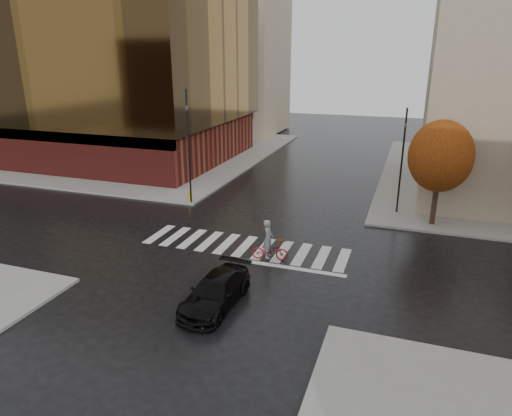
{
  "coord_description": "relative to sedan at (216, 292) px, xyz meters",
  "views": [
    {
      "loc": [
        8.39,
        -21.61,
        10.34
      ],
      "look_at": [
        0.33,
        1.49,
        2.0
      ],
      "focal_mm": 32.0,
      "sensor_mm": 36.0,
      "label": 1
    }
  ],
  "objects": [
    {
      "name": "cyclist",
      "position": [
        0.76,
        5.17,
        0.1
      ],
      "size": [
        2.03,
        0.99,
        2.21
      ],
      "rotation": [
        0.0,
        0.0,
        1.74
      ],
      "color": "#9F0E18",
      "rests_on": "ground"
    },
    {
      "name": "sedan",
      "position": [
        0.0,
        0.0,
        0.0
      ],
      "size": [
        2.02,
        4.6,
        1.31
      ],
      "primitive_type": "imported",
      "rotation": [
        0.0,
        0.0,
        -0.04
      ],
      "color": "black",
      "rests_on": "ground"
    },
    {
      "name": "crosswalk",
      "position": [
        -1.06,
        6.36,
        -0.65
      ],
      "size": [
        12.0,
        3.0,
        0.01
      ],
      "primitive_type": "cube",
      "color": "silver",
      "rests_on": "ground"
    },
    {
      "name": "tree_ne_a",
      "position": [
        8.94,
        13.26,
        3.8
      ],
      "size": [
        3.8,
        3.8,
        6.5
      ],
      "color": "black",
      "rests_on": "sidewalk_ne"
    },
    {
      "name": "office_glass",
      "position": [
        -23.06,
        23.85,
        7.62
      ],
      "size": [
        27.0,
        19.0,
        16.0
      ],
      "color": "maroon",
      "rests_on": "sidewalk_nw"
    },
    {
      "name": "traffic_light_ne",
      "position": [
        6.72,
        14.86,
        3.4
      ],
      "size": [
        0.14,
        0.17,
        6.93
      ],
      "rotation": [
        0.0,
        0.0,
        3.14
      ],
      "color": "black",
      "rests_on": "sidewalk_ne"
    },
    {
      "name": "ground",
      "position": [
        -1.06,
        5.86,
        -0.66
      ],
      "size": [
        120.0,
        120.0,
        0.0
      ],
      "primitive_type": "plane",
      "color": "black",
      "rests_on": "ground"
    },
    {
      "name": "manhole",
      "position": [
        0.65,
        7.86,
        -0.65
      ],
      "size": [
        0.79,
        0.79,
        0.01
      ],
      "primitive_type": "cylinder",
      "rotation": [
        0.0,
        0.0,
        0.27
      ],
      "color": "#453018",
      "rests_on": "ground"
    },
    {
      "name": "sidewalk_nw",
      "position": [
        -22.06,
        26.86,
        -0.58
      ],
      "size": [
        30.0,
        30.0,
        0.15
      ],
      "primitive_type": "cube",
      "color": "gray",
      "rests_on": "ground"
    },
    {
      "name": "building_nw_far",
      "position": [
        -17.06,
        42.86,
        9.49
      ],
      "size": [
        14.0,
        12.0,
        20.0
      ],
      "primitive_type": "cube",
      "color": "tan",
      "rests_on": "sidewalk_nw"
    },
    {
      "name": "fire_hydrant",
      "position": [
        -7.56,
        12.36,
        -0.06
      ],
      "size": [
        0.29,
        0.29,
        0.81
      ],
      "color": "#B8AD0A",
      "rests_on": "sidewalk_nw"
    },
    {
      "name": "traffic_light_nw",
      "position": [
        -7.36,
        12.16,
        4.09
      ],
      "size": [
        0.24,
        0.22,
        7.94
      ],
      "rotation": [
        0.0,
        0.0,
        -1.9
      ],
      "color": "black",
      "rests_on": "sidewalk_nw"
    }
  ]
}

